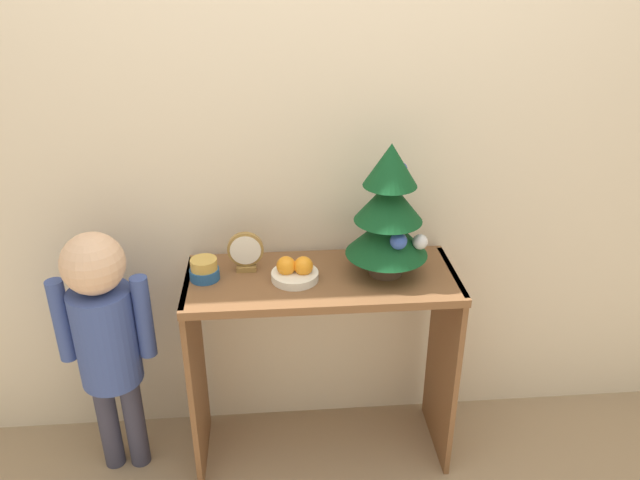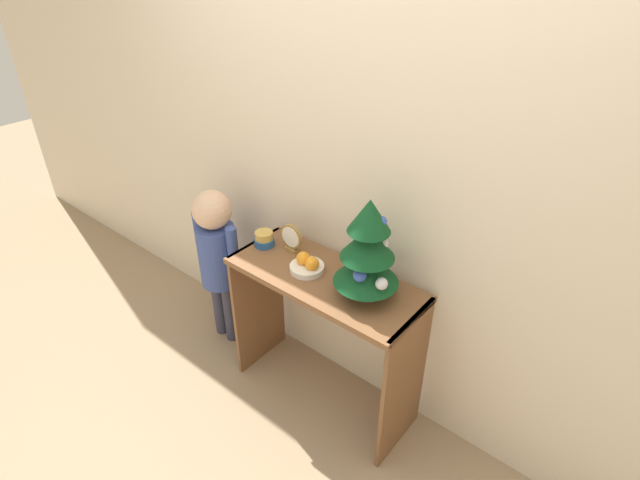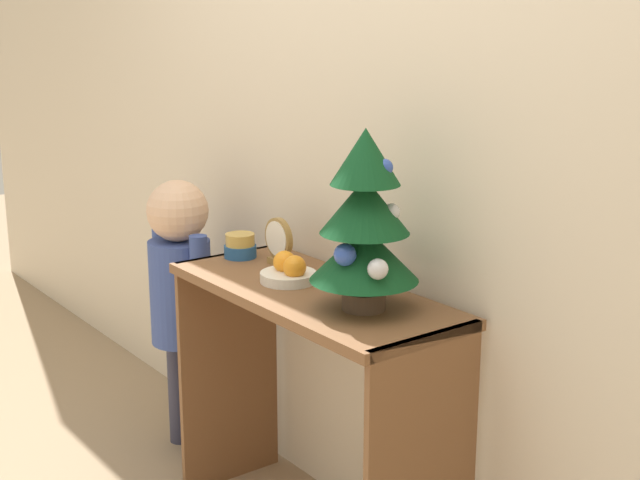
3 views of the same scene
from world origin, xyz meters
The scene contains 7 objects.
back_wall centered at (0.00, 0.45, 1.25)m, with size 7.00×0.05×2.50m, color beige.
console_table centered at (0.00, 0.20, 0.59)m, with size 0.97×0.40×0.80m.
mini_tree centered at (0.23, 0.20, 1.04)m, with size 0.29×0.29×0.48m.
fruit_bowl centered at (-0.09, 0.19, 0.84)m, with size 0.17×0.17×0.09m.
singing_bowl centered at (-0.41, 0.22, 0.84)m, with size 0.10×0.10×0.08m.
desk_clock centered at (-0.27, 0.27, 0.88)m, with size 0.13×0.04×0.15m.
child_figure centered at (-0.77, 0.19, 0.64)m, with size 0.34×0.22×1.01m.
Camera 1 is at (-0.16, -1.71, 1.89)m, focal length 35.00 mm.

